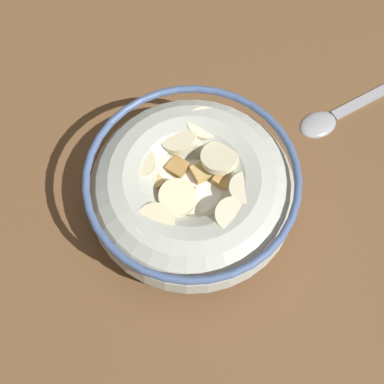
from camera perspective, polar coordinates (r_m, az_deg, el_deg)
ground_plane at (r=46.09cm, az=0.00°, el=-2.06°), size 93.51×93.51×2.00cm
cereal_bowl at (r=42.17cm, az=0.01°, el=0.17°), size 16.56×16.56×6.11cm
spoon at (r=51.00cm, az=15.39°, el=8.20°), size 13.16×7.08×0.80cm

